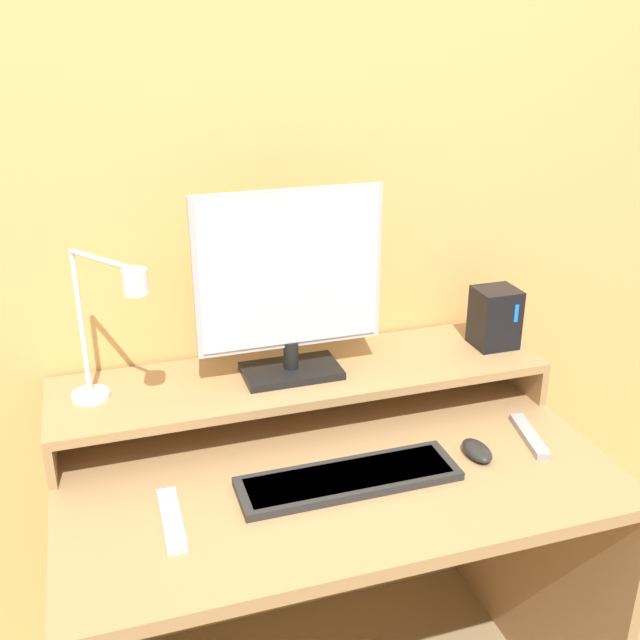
# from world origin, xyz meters

# --- Properties ---
(wall_back) EXTENTS (6.00, 0.05, 2.50)m
(wall_back) POSITION_xyz_m (0.00, 0.77, 1.25)
(wall_back) COLOR #E5AD60
(wall_back) RESTS_ON ground_plane
(desk) EXTENTS (1.19, 0.74, 0.77)m
(desk) POSITION_xyz_m (0.00, 0.37, 0.54)
(desk) COLOR #A87F51
(desk) RESTS_ON ground_plane
(monitor_shelf) EXTENTS (1.19, 0.31, 0.11)m
(monitor_shelf) POSITION_xyz_m (0.00, 0.58, 0.87)
(monitor_shelf) COLOR #A87F51
(monitor_shelf) RESTS_ON desk
(monitor) EXTENTS (0.44, 0.14, 0.45)m
(monitor) POSITION_xyz_m (-0.03, 0.58, 1.12)
(monitor) COLOR black
(monitor) RESTS_ON monitor_shelf
(desk_lamp) EXTENTS (0.18, 0.23, 0.35)m
(desk_lamp) POSITION_xyz_m (-0.44, 0.52, 1.09)
(desk_lamp) COLOR silver
(desk_lamp) RESTS_ON monitor_shelf
(router_dock) EXTENTS (0.11, 0.10, 0.16)m
(router_dock) POSITION_xyz_m (0.52, 0.58, 0.96)
(router_dock) COLOR black
(router_dock) RESTS_ON monitor_shelf
(keyboard) EXTENTS (0.47, 0.14, 0.02)m
(keyboard) POSITION_xyz_m (0.01, 0.27, 0.78)
(keyboard) COLOR #282828
(keyboard) RESTS_ON desk
(mouse) EXTENTS (0.05, 0.10, 0.03)m
(mouse) POSITION_xyz_m (0.32, 0.28, 0.79)
(mouse) COLOR black
(mouse) RESTS_ON desk
(remote_control) EXTENTS (0.04, 0.19, 0.02)m
(remote_control) POSITION_xyz_m (-0.37, 0.25, 0.78)
(remote_control) COLOR white
(remote_control) RESTS_ON desk
(remote_secondary) EXTENTS (0.07, 0.19, 0.02)m
(remote_secondary) POSITION_xyz_m (0.47, 0.30, 0.78)
(remote_secondary) COLOR #99999E
(remote_secondary) RESTS_ON desk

